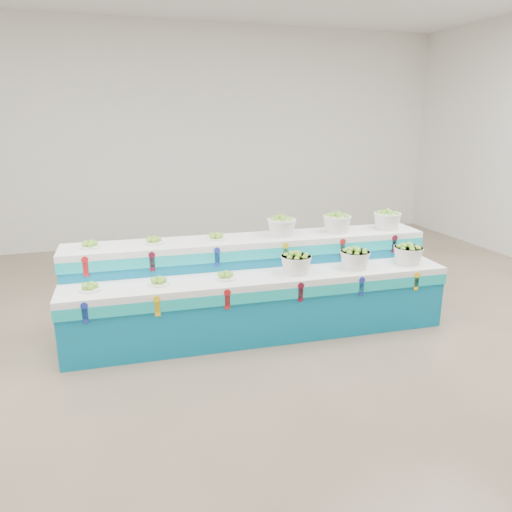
% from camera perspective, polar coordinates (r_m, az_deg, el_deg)
% --- Properties ---
extents(ground, '(10.00, 10.00, 0.00)m').
position_cam_1_polar(ground, '(5.22, 4.07, -11.13)').
color(ground, brown).
rests_on(ground, ground).
extents(back_wall, '(10.00, 0.00, 10.00)m').
position_cam_1_polar(back_wall, '(9.46, -7.37, 13.69)').
color(back_wall, silver).
rests_on(back_wall, ground).
extents(display_stand, '(4.29, 1.31, 1.02)m').
position_cam_1_polar(display_stand, '(5.57, -0.00, -3.56)').
color(display_stand, '#0973A1').
rests_on(display_stand, ground).
extents(plate_lower_left, '(0.23, 0.23, 0.09)m').
position_cam_1_polar(plate_lower_left, '(5.08, -18.92, -3.39)').
color(plate_lower_left, white).
rests_on(plate_lower_left, display_stand).
extents(plate_lower_mid, '(0.23, 0.23, 0.09)m').
position_cam_1_polar(plate_lower_mid, '(5.07, -11.35, -2.85)').
color(plate_lower_mid, white).
rests_on(plate_lower_mid, display_stand).
extents(plate_lower_right, '(0.23, 0.23, 0.09)m').
position_cam_1_polar(plate_lower_right, '(5.16, -3.59, -2.24)').
color(plate_lower_right, white).
rests_on(plate_lower_right, display_stand).
extents(basket_lower_left, '(0.35, 0.35, 0.24)m').
position_cam_1_polar(basket_lower_left, '(5.34, 4.71, -0.78)').
color(basket_lower_left, silver).
rests_on(basket_lower_left, display_stand).
extents(basket_lower_mid, '(0.35, 0.35, 0.24)m').
position_cam_1_polar(basket_lower_mid, '(5.60, 11.50, -0.23)').
color(basket_lower_mid, silver).
rests_on(basket_lower_mid, display_stand).
extents(basket_lower_right, '(0.35, 0.35, 0.24)m').
position_cam_1_polar(basket_lower_right, '(5.93, 17.39, 0.26)').
color(basket_lower_right, silver).
rests_on(basket_lower_right, display_stand).
extents(plate_upper_left, '(0.23, 0.23, 0.09)m').
position_cam_1_polar(plate_upper_left, '(5.50, -18.90, 1.34)').
color(plate_upper_left, white).
rests_on(plate_upper_left, display_stand).
extents(plate_upper_mid, '(0.23, 0.23, 0.09)m').
position_cam_1_polar(plate_upper_mid, '(5.49, -11.92, 1.85)').
color(plate_upper_mid, white).
rests_on(plate_upper_mid, display_stand).
extents(plate_upper_right, '(0.23, 0.23, 0.09)m').
position_cam_1_polar(plate_upper_right, '(5.57, -4.73, 2.34)').
color(plate_upper_right, white).
rests_on(plate_upper_right, display_stand).
extents(basket_upper_left, '(0.35, 0.35, 0.24)m').
position_cam_1_polar(basket_upper_left, '(5.74, 3.02, 3.56)').
color(basket_upper_left, silver).
rests_on(basket_upper_left, display_stand).
extents(basket_upper_mid, '(0.35, 0.35, 0.24)m').
position_cam_1_polar(basket_upper_mid, '(5.99, 9.46, 3.90)').
color(basket_upper_mid, silver).
rests_on(basket_upper_mid, display_stand).
extents(basket_upper_right, '(0.35, 0.35, 0.24)m').
position_cam_1_polar(basket_upper_right, '(6.30, 15.10, 4.15)').
color(basket_upper_right, silver).
rests_on(basket_upper_right, display_stand).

